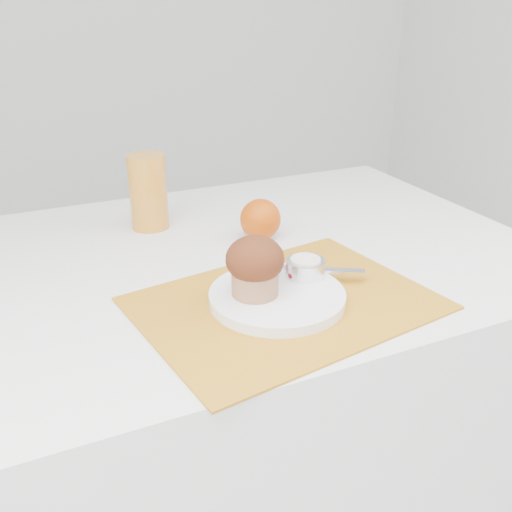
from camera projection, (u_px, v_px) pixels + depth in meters
name	position (u px, v px, depth m)	size (l,w,h in m)	color
table	(228.00, 412.00, 1.23)	(1.20, 0.80, 0.75)	white
placemat	(285.00, 303.00, 0.90)	(0.45, 0.33, 0.00)	#C37D1B
plate	(277.00, 297.00, 0.90)	(0.22, 0.22, 0.02)	white
ramekin	(305.00, 268.00, 0.94)	(0.07, 0.07, 0.03)	silver
cream	(306.00, 260.00, 0.94)	(0.05, 0.05, 0.01)	white
raspberry_near	(274.00, 269.00, 0.95)	(0.02, 0.02, 0.02)	#5C0206
raspberry_far	(294.00, 275.00, 0.93)	(0.02, 0.02, 0.02)	#5D020F
butter_knife	(306.00, 269.00, 0.96)	(0.20, 0.02, 0.00)	white
orange	(260.00, 219.00, 1.13)	(0.08, 0.08, 0.08)	#C14A06
juice_glass	(148.00, 192.00, 1.17)	(0.08, 0.08, 0.15)	orange
muffin	(255.00, 265.00, 0.87)	(0.09, 0.09, 0.09)	#B07B55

